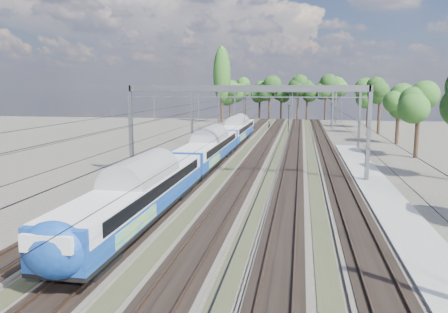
% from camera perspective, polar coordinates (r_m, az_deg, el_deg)
% --- Properties ---
extents(track_bed, '(21.00, 130.00, 0.34)m').
position_cam_1_polar(track_bed, '(57.40, 4.54, 0.27)').
color(track_bed, '#47423A').
rests_on(track_bed, ground).
extents(platform, '(3.00, 70.00, 0.30)m').
position_cam_1_polar(platform, '(33.32, 21.30, -6.65)').
color(platform, gray).
rests_on(platform, ground).
extents(catenary, '(25.65, 130.00, 9.00)m').
position_cam_1_polar(catenary, '(64.41, 5.57, 6.84)').
color(catenary, slate).
rests_on(catenary, ground).
extents(tree_belt, '(40.49, 100.13, 11.96)m').
position_cam_1_polar(tree_belt, '(104.04, 10.24, 8.27)').
color(tree_belt, black).
rests_on(tree_belt, ground).
extents(poplar, '(4.40, 4.40, 19.04)m').
position_cam_1_polar(poplar, '(111.31, -0.28, 10.60)').
color(poplar, black).
rests_on(poplar, ground).
extents(emu_train, '(3.01, 63.75, 4.41)m').
position_cam_1_polar(emu_train, '(47.96, -1.93, 1.58)').
color(emu_train, black).
rests_on(emu_train, ground).
extents(worker, '(0.45, 0.64, 1.67)m').
position_cam_1_polar(worker, '(94.29, 5.92, 4.12)').
color(worker, black).
rests_on(worker, ground).
extents(signal_near, '(0.36, 0.32, 5.57)m').
position_cam_1_polar(signal_near, '(84.36, 8.44, 5.33)').
color(signal_near, black).
rests_on(signal_near, ground).
extents(signal_far, '(0.40, 0.37, 5.50)m').
position_cam_1_polar(signal_far, '(104.08, 13.86, 5.82)').
color(signal_far, black).
rests_on(signal_far, ground).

